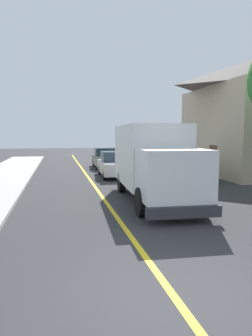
{
  "coord_description": "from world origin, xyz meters",
  "views": [
    {
      "loc": [
        -1.9,
        -4.63,
        2.79
      ],
      "look_at": [
        0.86,
        7.76,
        1.4
      ],
      "focal_mm": 32.81,
      "sensor_mm": 36.0,
      "label": 1
    }
  ],
  "objects_px": {
    "box_truck": "(153,159)",
    "parked_car_near": "(114,165)",
    "parked_car_mid": "(105,158)",
    "stop_sign": "(177,152)",
    "parked_van_across": "(180,168)"
  },
  "relations": [
    {
      "from": "box_truck",
      "to": "parked_car_near",
      "type": "distance_m",
      "value": 7.55
    },
    {
      "from": "stop_sign",
      "to": "box_truck",
      "type": "bearing_deg",
      "value": -125.8
    },
    {
      "from": "box_truck",
      "to": "parked_van_across",
      "type": "height_order",
      "value": "box_truck"
    },
    {
      "from": "parked_car_mid",
      "to": "parked_car_near",
      "type": "bearing_deg",
      "value": -92.33
    },
    {
      "from": "parked_car_mid",
      "to": "parked_van_across",
      "type": "relative_size",
      "value": 1.0
    },
    {
      "from": "parked_car_near",
      "to": "parked_car_mid",
      "type": "xyz_separation_m",
      "value": [
        0.23,
        5.61,
        0.0
      ]
    },
    {
      "from": "parked_van_across",
      "to": "stop_sign",
      "type": "bearing_deg",
      "value": -120.0
    },
    {
      "from": "parked_car_mid",
      "to": "stop_sign",
      "type": "distance_m",
      "value": 10.07
    },
    {
      "from": "parked_car_mid",
      "to": "stop_sign",
      "type": "bearing_deg",
      "value": -75.3
    },
    {
      "from": "parked_van_across",
      "to": "box_truck",
      "type": "bearing_deg",
      "value": -124.33
    },
    {
      "from": "parked_car_near",
      "to": "parked_car_mid",
      "type": "distance_m",
      "value": 5.62
    },
    {
      "from": "parked_car_near",
      "to": "box_truck",
      "type": "bearing_deg",
      "value": -87.59
    },
    {
      "from": "box_truck",
      "to": "parked_van_across",
      "type": "xyz_separation_m",
      "value": [
        3.17,
        4.64,
        -0.97
      ]
    },
    {
      "from": "box_truck",
      "to": "stop_sign",
      "type": "bearing_deg",
      "value": 54.2
    },
    {
      "from": "parked_car_near",
      "to": "stop_sign",
      "type": "height_order",
      "value": "stop_sign"
    }
  ]
}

